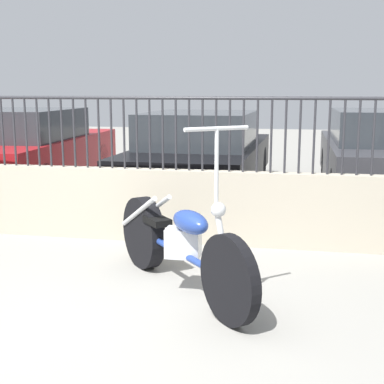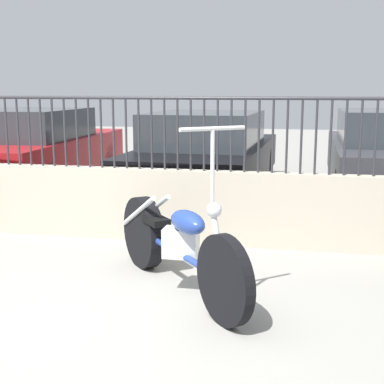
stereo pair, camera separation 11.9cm
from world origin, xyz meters
The scene contains 6 objects.
ground_plane centered at (0.00, 0.00, 0.00)m, with size 40.00×40.00×0.00m, color gray.
low_wall centered at (0.00, 2.26, 0.40)m, with size 9.70×0.18×0.80m.
fence_railing centered at (0.00, 2.26, 1.30)m, with size 9.70×0.04×0.79m.
motorcycle_blue centered at (0.57, 0.89, 0.40)m, with size 1.47×1.69×1.41m.
car_red centered at (-2.93, 4.90, 0.68)m, with size 2.13×4.53×1.35m.
car_black centered at (0.11, 4.97, 0.66)m, with size 1.86×4.54×1.32m.
Camera 1 is at (1.54, -3.34, 1.65)m, focal length 50.00 mm.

